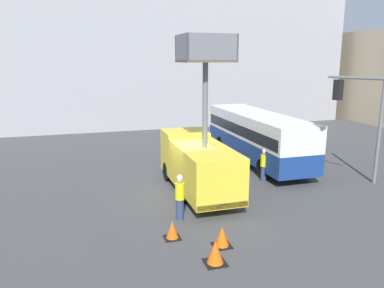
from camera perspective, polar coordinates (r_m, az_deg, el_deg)
The scene contains 10 objects.
ground_plane at distance 18.13m, azimuth -1.53°, elevation -7.87°, with size 120.00×120.00×0.00m, color #424244.
building_backdrop_far at distance 39.23m, azimuth -10.66°, elevation 16.25°, with size 44.00×10.00×17.83m.
utility_truck at distance 18.02m, azimuth 0.88°, elevation -2.48°, with size 2.25×6.69×7.42m.
city_bus at distance 23.81m, azimuth 9.85°, elevation 1.56°, with size 2.61×10.27×3.11m.
traffic_light_pole at distance 20.05m, azimuth 25.01°, elevation 4.71°, with size 3.95×3.70×5.83m.
road_worker_near_truck at distance 15.25m, azimuth -1.87°, elevation -8.09°, with size 0.38×0.38×1.91m.
road_worker_directing at distance 20.43m, azimuth 10.89°, elevation -3.16°, with size 0.38×0.38×1.74m.
traffic_cone_near_truck at distance 12.44m, azimuth 3.56°, elevation -16.17°, with size 0.70×0.70×0.80m.
traffic_cone_mid_road at distance 13.47m, azimuth 4.59°, elevation -13.93°, with size 0.64×0.64×0.73m.
traffic_cone_far_side at distance 13.99m, azimuth -3.03°, elevation -12.98°, with size 0.59×0.59×0.67m.
Camera 1 is at (-4.43, -16.38, 6.39)m, focal length 35.00 mm.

